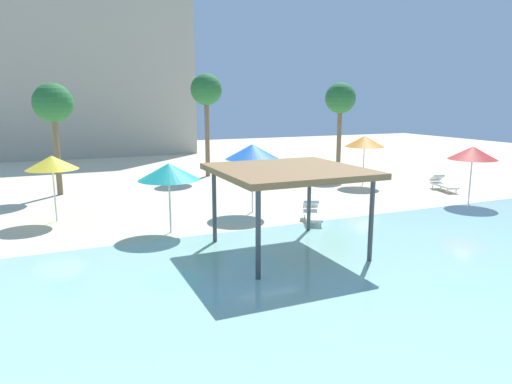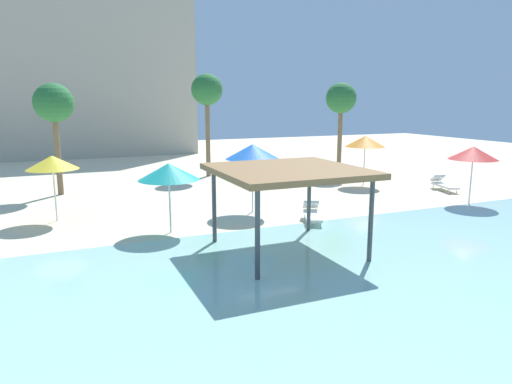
# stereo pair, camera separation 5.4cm
# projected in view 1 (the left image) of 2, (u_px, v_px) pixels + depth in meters

# --- Properties ---
(ground_plane) EXTENTS (80.00, 80.00, 0.00)m
(ground_plane) POSITION_uv_depth(u_px,v_px,m) (283.00, 240.00, 15.65)
(ground_plane) COLOR beige
(lagoon_water) EXTENTS (44.00, 13.50, 0.04)m
(lagoon_water) POSITION_uv_depth(u_px,v_px,m) (383.00, 299.00, 10.93)
(lagoon_water) COLOR #99D1C6
(lagoon_water) RESTS_ON ground
(shade_pavilion) EXTENTS (4.26, 4.26, 2.65)m
(shade_pavilion) POSITION_uv_depth(u_px,v_px,m) (288.00, 173.00, 13.92)
(shade_pavilion) COLOR #42474C
(shade_pavilion) RESTS_ON ground
(beach_umbrella_orange_0) EXTENTS (2.19, 2.19, 2.74)m
(beach_umbrella_orange_0) POSITION_uv_depth(u_px,v_px,m) (365.00, 141.00, 25.37)
(beach_umbrella_orange_0) COLOR silver
(beach_umbrella_orange_0) RESTS_ON ground
(beach_umbrella_teal_1) EXTENTS (2.15, 2.15, 2.50)m
(beach_umbrella_teal_1) POSITION_uv_depth(u_px,v_px,m) (169.00, 172.00, 16.10)
(beach_umbrella_teal_1) COLOR silver
(beach_umbrella_teal_1) RESTS_ON ground
(beach_umbrella_yellow_2) EXTENTS (1.94, 1.94, 2.58)m
(beach_umbrella_yellow_2) POSITION_uv_depth(u_px,v_px,m) (52.00, 163.00, 17.61)
(beach_umbrella_yellow_2) COLOR silver
(beach_umbrella_yellow_2) RESTS_ON ground
(beach_umbrella_red_3) EXTENTS (2.13, 2.13, 2.64)m
(beach_umbrella_red_3) POSITION_uv_depth(u_px,v_px,m) (473.00, 153.00, 20.60)
(beach_umbrella_red_3) COLOR silver
(beach_umbrella_red_3) RESTS_ON ground
(beach_umbrella_blue_7) EXTENTS (2.25, 2.25, 2.88)m
(beach_umbrella_blue_7) POSITION_uv_depth(u_px,v_px,m) (252.00, 152.00, 19.04)
(beach_umbrella_blue_7) COLOR silver
(beach_umbrella_blue_7) RESTS_ON ground
(lounge_chair_1) EXTENTS (1.06, 1.99, 0.74)m
(lounge_chair_1) POSITION_uv_depth(u_px,v_px,m) (443.00, 184.00, 24.32)
(lounge_chair_1) COLOR white
(lounge_chair_1) RESTS_ON ground
(lounge_chair_2) EXTENTS (1.34, 1.97, 0.74)m
(lounge_chair_2) POSITION_uv_depth(u_px,v_px,m) (312.00, 213.00, 17.98)
(lounge_chair_2) COLOR white
(lounge_chair_2) RESTS_ON ground
(palm_tree_0) EXTENTS (1.90, 1.90, 6.26)m
(palm_tree_0) POSITION_uv_depth(u_px,v_px,m) (206.00, 92.00, 27.88)
(palm_tree_0) COLOR brown
(palm_tree_0) RESTS_ON ground
(palm_tree_1) EXTENTS (1.90, 1.90, 5.75)m
(palm_tree_1) POSITION_uv_depth(u_px,v_px,m) (340.00, 100.00, 28.64)
(palm_tree_1) COLOR brown
(palm_tree_1) RESTS_ON ground
(palm_tree_2) EXTENTS (1.90, 1.90, 5.49)m
(palm_tree_2) POSITION_uv_depth(u_px,v_px,m) (53.00, 105.00, 22.30)
(palm_tree_2) COLOR brown
(palm_tree_2) RESTS_ON ground
(hotel_block_0) EXTENTS (17.17, 9.55, 14.26)m
(hotel_block_0) POSITION_uv_depth(u_px,v_px,m) (86.00, 72.00, 40.73)
(hotel_block_0) COLOR #B2A893
(hotel_block_0) RESTS_ON ground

